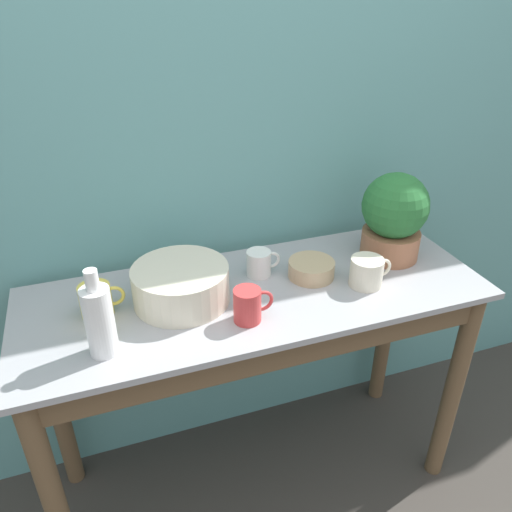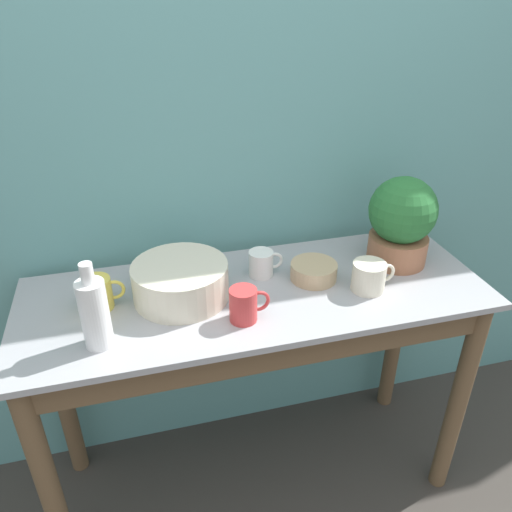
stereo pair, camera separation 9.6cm
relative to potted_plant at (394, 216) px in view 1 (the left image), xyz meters
The scene contains 10 objects.
wall_back 0.60m from the potted_plant, 152.16° to the left, with size 6.00×0.05×2.40m.
counter_table 0.60m from the potted_plant, behind, with size 1.39×0.52×0.83m.
potted_plant is the anchor object (origin of this frame).
bowl_wash_large 0.72m from the potted_plant, behind, with size 0.28×0.28×0.11m.
bottle_tall 0.96m from the potted_plant, 168.63° to the right, with size 0.07×0.07×0.24m.
mug_yellow 0.95m from the potted_plant, behind, with size 0.12×0.09×0.09m.
mug_white 0.46m from the potted_plant, behind, with size 0.11×0.08×0.08m.
mug_cream 0.23m from the potted_plant, 141.08° to the right, with size 0.13×0.10×0.09m.
mug_red 0.60m from the potted_plant, 161.86° to the right, with size 0.11×0.08×0.10m.
bowl_small_tan 0.33m from the potted_plant, behind, with size 0.14×0.14×0.05m.
Camera 1 is at (-0.41, -0.92, 1.66)m, focal length 35.00 mm.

